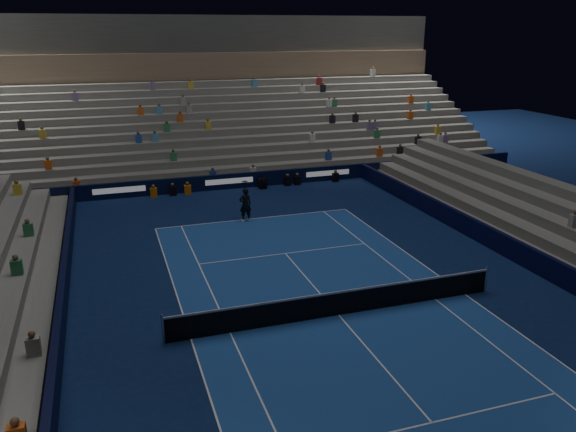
# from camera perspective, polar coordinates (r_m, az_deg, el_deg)

# --- Properties ---
(ground) EXTENTS (90.00, 90.00, 0.00)m
(ground) POSITION_cam_1_polar(r_m,az_deg,el_deg) (21.52, 5.09, -9.86)
(ground) COLOR #0B1A43
(ground) RESTS_ON ground
(court_surface) EXTENTS (10.97, 23.77, 0.01)m
(court_surface) POSITION_cam_1_polar(r_m,az_deg,el_deg) (21.52, 5.09, -9.85)
(court_surface) COLOR #1A4391
(court_surface) RESTS_ON ground
(sponsor_barrier_far) EXTENTS (44.00, 0.25, 1.00)m
(sponsor_barrier_far) POSITION_cam_1_polar(r_m,az_deg,el_deg) (37.92, -5.94, 3.47)
(sponsor_barrier_far) COLOR black
(sponsor_barrier_far) RESTS_ON ground
(sponsor_barrier_east) EXTENTS (0.25, 37.00, 1.00)m
(sponsor_barrier_east) POSITION_cam_1_polar(r_m,az_deg,el_deg) (26.40, 24.94, -4.91)
(sponsor_barrier_east) COLOR black
(sponsor_barrier_east) RESTS_ON ground
(sponsor_barrier_west) EXTENTS (0.25, 37.00, 1.00)m
(sponsor_barrier_west) POSITION_cam_1_polar(r_m,az_deg,el_deg) (19.95, -22.07, -12.05)
(sponsor_barrier_west) COLOR black
(sponsor_barrier_west) RESTS_ON ground
(grandstand_main) EXTENTS (44.00, 15.20, 11.20)m
(grandstand_main) POSITION_cam_1_polar(r_m,az_deg,el_deg) (46.40, -8.63, 9.71)
(grandstand_main) COLOR slate
(grandstand_main) RESTS_ON ground
(tennis_net) EXTENTS (12.90, 0.10, 1.10)m
(tennis_net) POSITION_cam_1_polar(r_m,az_deg,el_deg) (21.29, 5.13, -8.66)
(tennis_net) COLOR #B2B2B7
(tennis_net) RESTS_ON ground
(tennis_player) EXTENTS (0.71, 0.49, 1.88)m
(tennis_player) POSITION_cam_1_polar(r_m,az_deg,el_deg) (31.25, -4.29, 1.13)
(tennis_player) COLOR black
(tennis_player) RESTS_ON ground
(broadcast_camera) EXTENTS (0.50, 0.96, 0.66)m
(broadcast_camera) POSITION_cam_1_polar(r_m,az_deg,el_deg) (37.90, -2.59, 3.29)
(broadcast_camera) COLOR black
(broadcast_camera) RESTS_ON ground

